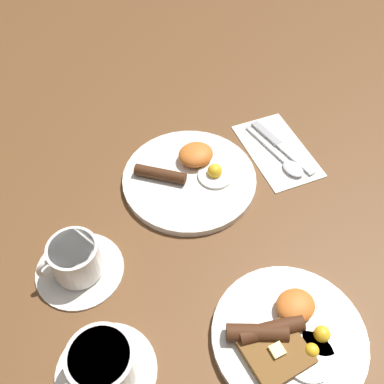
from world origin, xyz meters
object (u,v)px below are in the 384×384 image
Objects in this scene: teacup_near at (76,262)px; breakfast_plate_near at (190,176)px; breakfast_plate_far at (287,336)px; spoon at (287,163)px; knife at (279,144)px; teacup_far at (103,366)px.

breakfast_plate_near is at bearing -160.07° from teacup_near.
breakfast_plate_far is at bearing 133.11° from teacup_near.
teacup_near is 0.85× the size of spoon.
teacup_near is 0.49m from knife.
teacup_far is 0.53m from spoon.
breakfast_plate_near is at bearing -135.69° from teacup_far.
breakfast_plate_far is at bearing 163.08° from teacup_far.
teacup_near reaches higher than teacup_far.
breakfast_plate_far is at bearing 87.14° from breakfast_plate_near.
teacup_near reaches higher than breakfast_plate_near.
knife is 0.06m from spoon.
spoon is (-0.46, -0.04, -0.02)m from teacup_near.
teacup_near is 0.19m from teacup_far.
teacup_near is at bearing -46.89° from breakfast_plate_far.
spoon is at bearing -24.44° from knife.
knife is (-0.21, 0.00, -0.00)m from breakfast_plate_near.
breakfast_plate_near reaches higher than breakfast_plate_far.
breakfast_plate_near is 0.40m from teacup_far.
teacup_far is at bearing -71.64° from spoon.
breakfast_plate_near reaches higher than knife.
breakfast_plate_far is 1.29× the size of knife.
breakfast_plate_near is 0.36m from breakfast_plate_far.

